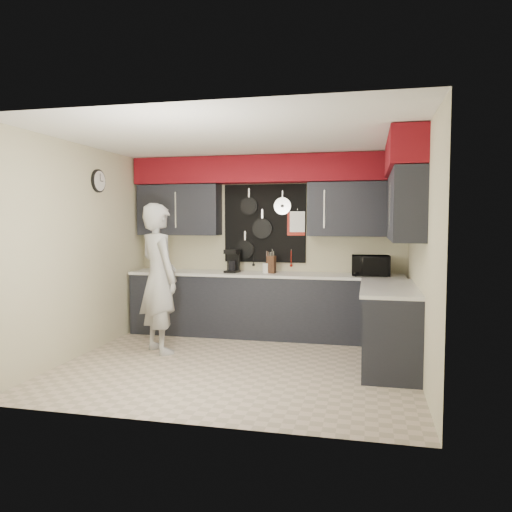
% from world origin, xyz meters
% --- Properties ---
extents(ground, '(4.00, 4.00, 0.00)m').
position_xyz_m(ground, '(0.00, 0.00, 0.00)').
color(ground, '#BDA893').
rests_on(ground, ground).
extents(back_wall_assembly, '(4.00, 0.36, 2.60)m').
position_xyz_m(back_wall_assembly, '(0.01, 1.60, 2.01)').
color(back_wall_assembly, beige).
rests_on(back_wall_assembly, ground).
extents(right_wall_assembly, '(0.36, 3.50, 2.60)m').
position_xyz_m(right_wall_assembly, '(1.85, 0.26, 1.94)').
color(right_wall_assembly, beige).
rests_on(right_wall_assembly, ground).
extents(left_wall_assembly, '(0.05, 3.50, 2.60)m').
position_xyz_m(left_wall_assembly, '(-1.99, 0.02, 1.33)').
color(left_wall_assembly, beige).
rests_on(left_wall_assembly, ground).
extents(base_cabinets, '(3.95, 2.20, 0.92)m').
position_xyz_m(base_cabinets, '(0.49, 1.13, 0.46)').
color(base_cabinets, black).
rests_on(base_cabinets, ground).
extents(microwave, '(0.52, 0.37, 0.28)m').
position_xyz_m(microwave, '(1.48, 1.41, 1.06)').
color(microwave, black).
rests_on(microwave, base_cabinets).
extents(knife_block, '(0.12, 0.12, 0.25)m').
position_xyz_m(knife_block, '(0.11, 1.44, 1.04)').
color(knife_block, '#361F11').
rests_on(knife_block, base_cabinets).
extents(utensil_crock, '(0.11, 0.11, 0.14)m').
position_xyz_m(utensil_crock, '(0.04, 1.43, 0.99)').
color(utensil_crock, white).
rests_on(utensil_crock, base_cabinets).
extents(coffee_maker, '(0.20, 0.24, 0.33)m').
position_xyz_m(coffee_maker, '(-0.46, 1.43, 1.09)').
color(coffee_maker, black).
rests_on(coffee_maker, base_cabinets).
extents(person, '(0.82, 0.79, 1.88)m').
position_xyz_m(person, '(-1.12, 0.32, 0.94)').
color(person, '#9F9F9D').
rests_on(person, ground).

